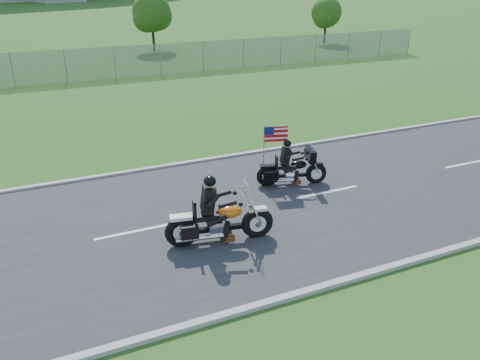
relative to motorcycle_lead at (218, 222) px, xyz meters
name	(u,v)px	position (x,y,z in m)	size (l,w,h in m)	color
ground	(207,218)	(0.16, 1.32, -0.59)	(420.00, 420.00, 0.00)	#215119
road	(207,217)	(0.16, 1.32, -0.57)	(120.00, 8.00, 0.04)	#28282B
curb_north	(168,166)	(0.16, 5.37, -0.54)	(120.00, 0.18, 0.12)	#9E9B93
curb_south	(273,302)	(0.16, -2.73, -0.54)	(120.00, 0.18, 0.12)	#9E9B93
fence	(12,70)	(-4.84, 21.32, 0.41)	(60.00, 0.03, 2.00)	gray
tree_fence_near	(152,15)	(6.21, 31.36, 2.38)	(3.52, 3.28, 4.75)	#382316
tree_fence_far	(326,14)	(22.20, 29.36, 2.05)	(3.08, 2.87, 4.20)	#382316
motorcycle_lead	(218,222)	(0.00, 0.00, 0.00)	(2.80, 0.99, 1.89)	black
motorcycle_follow	(292,170)	(3.43, 2.33, -0.06)	(2.27, 1.05, 1.93)	black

